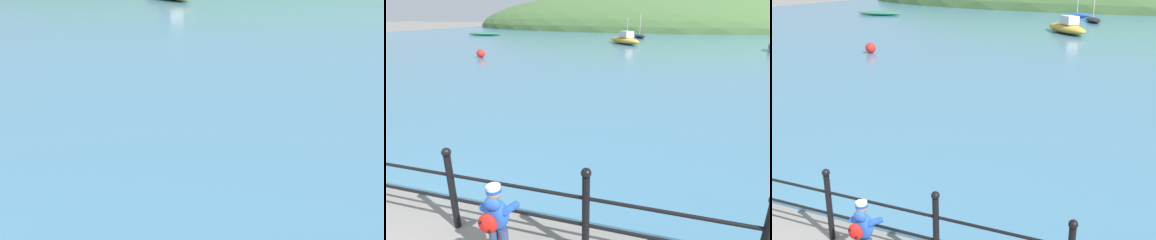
# 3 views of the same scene
# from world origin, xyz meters

# --- Properties ---
(water) EXTENTS (80.00, 60.00, 0.10)m
(water) POSITION_xyz_m (0.00, 32.00, 0.05)
(water) COLOR teal
(water) RESTS_ON ground
(far_hillside) EXTENTS (78.98, 43.44, 14.77)m
(far_hillside) POSITION_xyz_m (0.00, 66.22, 0.00)
(far_hillside) COLOR #476B38
(far_hillside) RESTS_ON ground
(iron_railing) EXTENTS (7.52, 0.12, 1.21)m
(iron_railing) POSITION_xyz_m (0.44, 1.50, 0.64)
(iron_railing) COLOR black
(iron_railing) RESTS_ON ground
(child_in_coat) EXTENTS (0.39, 0.54, 1.00)m
(child_in_coat) POSITION_xyz_m (1.30, 1.16, 0.61)
(child_in_coat) COLOR navy
(child_in_coat) RESTS_ON ground
(boat_twin_mast) EXTENTS (4.04, 4.66, 1.19)m
(boat_twin_mast) POSITION_xyz_m (-1.12, 28.29, 0.49)
(boat_twin_mast) COLOR gold
(boat_twin_mast) RESTS_ON water
(boat_white_sailboat) EXTENTS (1.97, 3.22, 2.80)m
(boat_white_sailboat) POSITION_xyz_m (-0.49, 36.49, 0.30)
(boat_white_sailboat) COLOR black
(boat_white_sailboat) RESTS_ON water
(boat_far_right) EXTENTS (2.33, 0.99, 2.27)m
(boat_far_right) POSITION_xyz_m (-2.36, 39.97, 0.35)
(boat_far_right) COLOR #1E4793
(boat_far_right) RESTS_ON water
(boat_mid_harbor) EXTENTS (4.66, 2.06, 0.40)m
(boat_mid_harbor) POSITION_xyz_m (-20.88, 35.02, 0.30)
(boat_mid_harbor) COLOR #287551
(boat_mid_harbor) RESTS_ON water
(mooring_buoy) EXTENTS (0.54, 0.54, 0.54)m
(mooring_buoy) POSITION_xyz_m (-8.78, 15.96, 0.37)
(mooring_buoy) COLOR red
(mooring_buoy) RESTS_ON water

